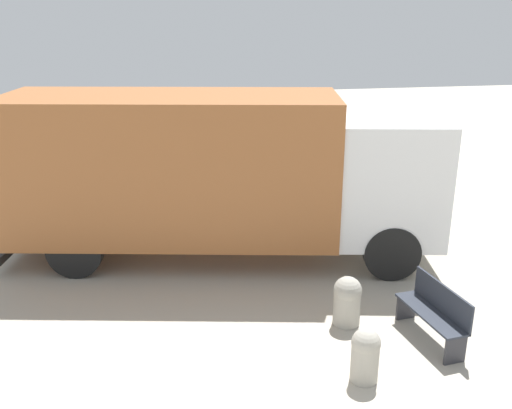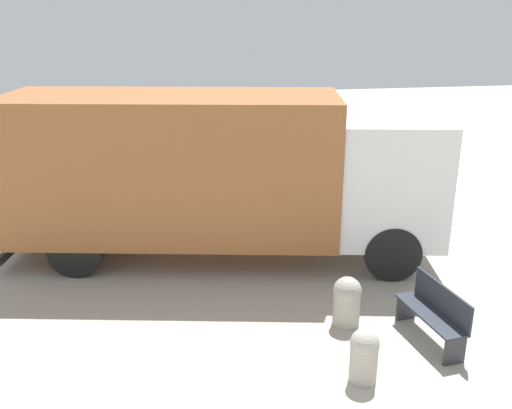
{
  "view_description": "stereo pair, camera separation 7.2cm",
  "coord_description": "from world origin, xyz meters",
  "px_view_note": "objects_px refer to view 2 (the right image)",
  "views": [
    {
      "loc": [
        -0.62,
        -4.49,
        4.9
      ],
      "look_at": [
        0.97,
        4.3,
        1.79
      ],
      "focal_mm": 40.0,
      "sensor_mm": 36.0,
      "label": 1
    },
    {
      "loc": [
        -0.55,
        -4.51,
        4.9
      ],
      "look_at": [
        0.97,
        4.3,
        1.79
      ],
      "focal_mm": 40.0,
      "sensor_mm": 36.0,
      "label": 2
    }
  ],
  "objects_px": {
    "delivery_truck": "(217,170)",
    "park_bench": "(435,312)",
    "bollard_near_bench": "(364,354)",
    "bollard_far_bench": "(347,300)"
  },
  "relations": [
    {
      "from": "bollard_near_bench",
      "to": "delivery_truck",
      "type": "bearing_deg",
      "value": 108.45
    },
    {
      "from": "delivery_truck",
      "to": "bollard_near_bench",
      "type": "height_order",
      "value": "delivery_truck"
    },
    {
      "from": "park_bench",
      "to": "bollard_far_bench",
      "type": "xyz_separation_m",
      "value": [
        -1.18,
        0.67,
        -0.05
      ]
    },
    {
      "from": "bollard_near_bench",
      "to": "park_bench",
      "type": "bearing_deg",
      "value": 29.59
    },
    {
      "from": "delivery_truck",
      "to": "bollard_far_bench",
      "type": "height_order",
      "value": "delivery_truck"
    },
    {
      "from": "park_bench",
      "to": "delivery_truck",
      "type": "bearing_deg",
      "value": 30.98
    },
    {
      "from": "bollard_near_bench",
      "to": "bollard_far_bench",
      "type": "xyz_separation_m",
      "value": [
        0.24,
        1.47,
        0.01
      ]
    },
    {
      "from": "bollard_far_bench",
      "to": "park_bench",
      "type": "bearing_deg",
      "value": -29.55
    },
    {
      "from": "delivery_truck",
      "to": "park_bench",
      "type": "height_order",
      "value": "delivery_truck"
    },
    {
      "from": "park_bench",
      "to": "bollard_near_bench",
      "type": "bearing_deg",
      "value": 112.25
    }
  ]
}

